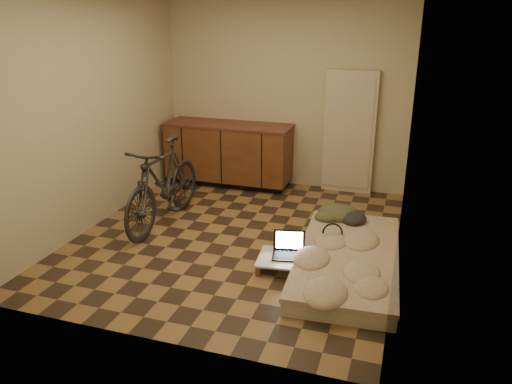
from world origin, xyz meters
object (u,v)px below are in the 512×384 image
(lap_desk, at_px, (295,260))
(laptop, at_px, (289,250))
(bicycle, at_px, (163,180))
(futon, at_px, (348,260))

(lap_desk, bearing_deg, laptop, 135.22)
(bicycle, xyz_separation_m, lap_desk, (1.76, -0.62, -0.46))
(laptop, bearing_deg, lap_desk, -50.47)
(lap_desk, bearing_deg, futon, 15.04)
(futon, bearing_deg, lap_desk, -161.96)
(bicycle, relative_size, laptop, 4.70)
(bicycle, xyz_separation_m, futon, (2.26, -0.43, -0.48))
(laptop, bearing_deg, bicycle, 149.67)
(lap_desk, bearing_deg, bicycle, 154.29)
(bicycle, bearing_deg, laptop, -17.33)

